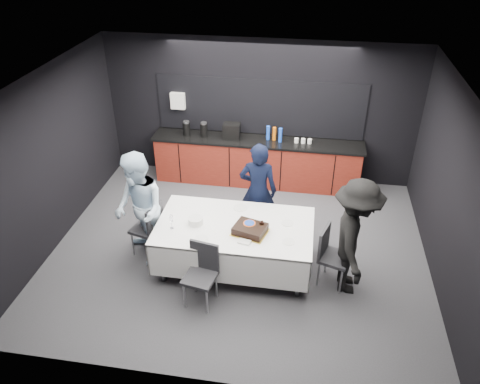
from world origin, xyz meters
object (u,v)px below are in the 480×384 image
at_px(cake_assembly, 250,229).
at_px(plate_stack, 196,221).
at_px(chair_right, 330,252).
at_px(chair_near, 202,269).
at_px(champagne_flute, 171,219).
at_px(person_center, 258,191).
at_px(party_table, 235,233).
at_px(person_right, 354,238).
at_px(chair_left, 150,226).
at_px(person_left, 139,209).

bearing_deg(cake_assembly, plate_stack, 173.67).
distance_m(chair_right, chair_near, 1.88).
bearing_deg(cake_assembly, champagne_flute, -176.40).
height_order(champagne_flute, person_center, person_center).
bearing_deg(party_table, chair_right, -3.93).
bearing_deg(person_center, person_right, 144.35).
xyz_separation_m(chair_left, person_left, (-0.09, -0.11, 0.38)).
bearing_deg(person_right, cake_assembly, 87.85).
height_order(party_table, person_right, person_right).
bearing_deg(chair_left, person_center, 26.32).
xyz_separation_m(plate_stack, person_center, (0.81, 0.95, 0.02)).
relative_size(plate_stack, chair_right, 0.24).
bearing_deg(person_right, chair_right, 72.56).
bearing_deg(person_left, plate_stack, 49.47).
height_order(chair_right, person_right, person_right).
bearing_deg(plate_stack, cake_assembly, -6.33).
distance_m(chair_left, person_left, 0.40).
xyz_separation_m(chair_left, chair_right, (2.79, -0.20, 0.00)).
bearing_deg(plate_stack, person_center, 49.38).
height_order(party_table, person_center, person_center).
distance_m(cake_assembly, person_right, 1.47).
xyz_separation_m(champagne_flute, chair_left, (-0.47, 0.32, -0.40)).
xyz_separation_m(champagne_flute, person_center, (1.13, 1.11, -0.09)).
xyz_separation_m(cake_assembly, person_center, (-0.02, 1.04, 0.01)).
relative_size(party_table, person_center, 1.37).
bearing_deg(person_right, champagne_flute, 90.19).
height_order(chair_near, person_left, person_left).
distance_m(person_center, person_right, 1.84).
bearing_deg(champagne_flute, person_center, 44.52).
xyz_separation_m(party_table, chair_left, (-1.37, 0.10, -0.11)).
relative_size(chair_right, chair_near, 1.00).
bearing_deg(person_right, chair_left, 84.16).
bearing_deg(champagne_flute, person_right, 0.63).
height_order(chair_right, person_left, person_left).
distance_m(chair_near, person_center, 1.78).
distance_m(cake_assembly, plate_stack, 0.84).
bearing_deg(champagne_flute, person_left, 159.55).
xyz_separation_m(party_table, person_left, (-1.46, -0.01, 0.27)).
relative_size(cake_assembly, plate_stack, 2.56).
bearing_deg(cake_assembly, person_center, 91.00).
height_order(party_table, plate_stack, plate_stack).
relative_size(cake_assembly, person_left, 0.31).
relative_size(plate_stack, chair_near, 0.24).
bearing_deg(person_right, party_table, 83.33).
distance_m(plate_stack, chair_left, 0.86).
height_order(plate_stack, chair_near, chair_near).
bearing_deg(plate_stack, champagne_flute, -152.66).
height_order(plate_stack, chair_left, chair_left).
height_order(chair_left, person_center, person_center).
distance_m(champagne_flute, person_right, 2.62).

